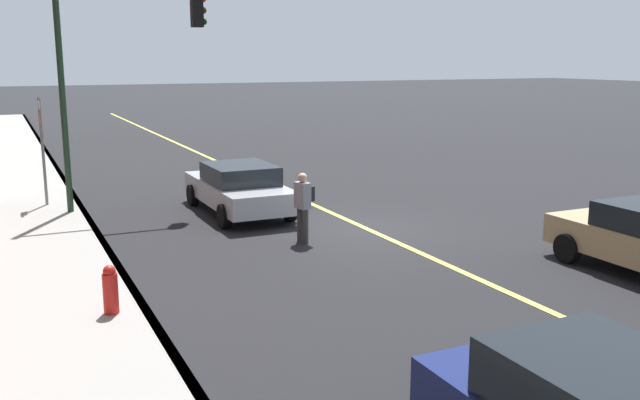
# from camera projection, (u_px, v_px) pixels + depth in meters

# --- Properties ---
(ground) EXTENTS (200.00, 200.00, 0.00)m
(ground) POSITION_uv_depth(u_px,v_px,m) (365.00, 228.00, 17.17)
(ground) COLOR black
(sidewalk_slab) EXTENTS (80.00, 2.54, 0.15)m
(sidewalk_slab) POSITION_uv_depth(u_px,v_px,m) (49.00, 261.00, 14.12)
(sidewalk_slab) COLOR gray
(sidewalk_slab) RESTS_ON ground
(curb_edge) EXTENTS (80.00, 0.16, 0.15)m
(curb_edge) POSITION_uv_depth(u_px,v_px,m) (109.00, 254.00, 14.62)
(curb_edge) COLOR slate
(curb_edge) RESTS_ON ground
(lane_stripe_center) EXTENTS (80.00, 0.16, 0.01)m
(lane_stripe_center) POSITION_uv_depth(u_px,v_px,m) (365.00, 228.00, 17.17)
(lane_stripe_center) COLOR #D8CC4C
(lane_stripe_center) RESTS_ON ground
(car_silver) EXTENTS (4.50, 1.96, 1.35)m
(car_silver) POSITION_uv_depth(u_px,v_px,m) (239.00, 188.00, 18.72)
(car_silver) COLOR #A8AAB2
(car_silver) RESTS_ON ground
(pedestrian_with_backpack) EXTENTS (0.42, 0.42, 1.60)m
(pedestrian_with_backpack) POSITION_uv_depth(u_px,v_px,m) (303.00, 202.00, 15.69)
(pedestrian_with_backpack) COLOR #383838
(pedestrian_with_backpack) RESTS_ON ground
(traffic_light_mast) EXTENTS (0.28, 3.94, 6.14)m
(traffic_light_mast) POSITION_uv_depth(u_px,v_px,m) (117.00, 55.00, 18.16)
(traffic_light_mast) COLOR #1E3823
(traffic_light_mast) RESTS_ON ground
(street_sign_post) EXTENTS (0.60, 0.08, 3.09)m
(street_sign_post) POSITION_uv_depth(u_px,v_px,m) (42.00, 145.00, 18.92)
(street_sign_post) COLOR slate
(street_sign_post) RESTS_ON ground
(fire_hydrant) EXTENTS (0.24, 0.24, 0.94)m
(fire_hydrant) POSITION_uv_depth(u_px,v_px,m) (111.00, 294.00, 10.99)
(fire_hydrant) COLOR red
(fire_hydrant) RESTS_ON ground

